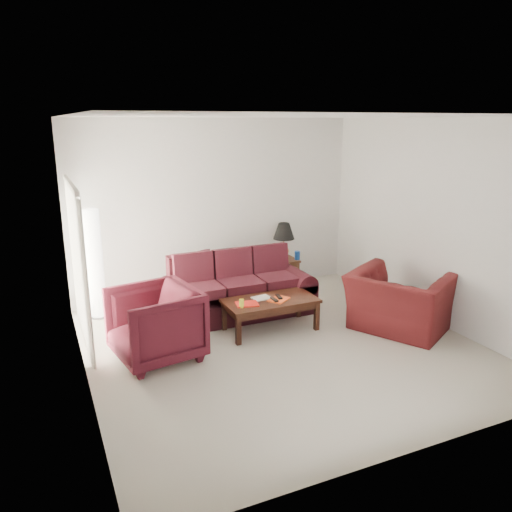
{
  "coord_description": "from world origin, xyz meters",
  "views": [
    {
      "loc": [
        -2.85,
        -5.52,
        2.94
      ],
      "look_at": [
        0.0,
        0.85,
        1.05
      ],
      "focal_mm": 35.0,
      "sensor_mm": 36.0,
      "label": 1
    }
  ],
  "objects_px": {
    "end_table": "(282,274)",
    "floor_lamp": "(95,264)",
    "coffee_table": "(270,315)",
    "armchair_left": "(155,324)",
    "sofa": "(238,286)",
    "armchair_right": "(399,302)"
  },
  "relations": [
    {
      "from": "end_table",
      "to": "armchair_left",
      "type": "xyz_separation_m",
      "value": [
        -2.72,
        -1.82,
        0.19
      ]
    },
    {
      "from": "floor_lamp",
      "to": "coffee_table",
      "type": "xyz_separation_m",
      "value": [
        2.21,
        -1.53,
        -0.62
      ]
    },
    {
      "from": "floor_lamp",
      "to": "sofa",
      "type": "bearing_deg",
      "value": -21.76
    },
    {
      "from": "end_table",
      "to": "floor_lamp",
      "type": "relative_size",
      "value": 0.32
    },
    {
      "from": "end_table",
      "to": "floor_lamp",
      "type": "xyz_separation_m",
      "value": [
        -3.21,
        -0.07,
        0.58
      ]
    },
    {
      "from": "armchair_left",
      "to": "coffee_table",
      "type": "distance_m",
      "value": 1.75
    },
    {
      "from": "end_table",
      "to": "coffee_table",
      "type": "relative_size",
      "value": 0.41
    },
    {
      "from": "coffee_table",
      "to": "armchair_right",
      "type": "bearing_deg",
      "value": -33.06
    },
    {
      "from": "coffee_table",
      "to": "end_table",
      "type": "bearing_deg",
      "value": 48.74
    },
    {
      "from": "floor_lamp",
      "to": "coffee_table",
      "type": "relative_size",
      "value": 1.28
    },
    {
      "from": "end_table",
      "to": "armchair_right",
      "type": "relative_size",
      "value": 0.42
    },
    {
      "from": "sofa",
      "to": "floor_lamp",
      "type": "height_order",
      "value": "floor_lamp"
    },
    {
      "from": "sofa",
      "to": "end_table",
      "type": "height_order",
      "value": "sofa"
    },
    {
      "from": "armchair_left",
      "to": "coffee_table",
      "type": "relative_size",
      "value": 0.77
    },
    {
      "from": "armchair_left",
      "to": "armchair_right",
      "type": "relative_size",
      "value": 0.78
    },
    {
      "from": "armchair_left",
      "to": "armchair_right",
      "type": "height_order",
      "value": "armchair_left"
    },
    {
      "from": "end_table",
      "to": "coffee_table",
      "type": "xyz_separation_m",
      "value": [
        -1.0,
        -1.6,
        -0.04
      ]
    },
    {
      "from": "end_table",
      "to": "floor_lamp",
      "type": "distance_m",
      "value": 3.26
    },
    {
      "from": "armchair_right",
      "to": "coffee_table",
      "type": "relative_size",
      "value": 0.98
    },
    {
      "from": "sofa",
      "to": "armchair_right",
      "type": "bearing_deg",
      "value": -36.27
    },
    {
      "from": "end_table",
      "to": "floor_lamp",
      "type": "bearing_deg",
      "value": -178.81
    },
    {
      "from": "armchair_right",
      "to": "coffee_table",
      "type": "xyz_separation_m",
      "value": [
        -1.7,
        0.75,
        -0.19
      ]
    }
  ]
}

